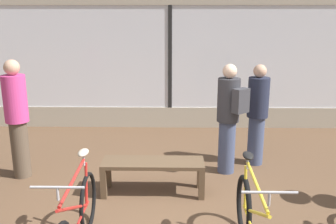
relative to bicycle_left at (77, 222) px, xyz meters
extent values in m
cube|color=#B2A893|center=(0.89, 4.57, -0.16)|extent=(12.00, 0.08, 0.45)
cube|color=white|center=(0.89, 4.57, 1.14)|extent=(12.00, 0.04, 2.15)
cube|color=black|center=(0.89, 4.54, 1.14)|extent=(0.08, 0.02, 2.15)
torus|color=black|center=(0.00, 0.51, -0.04)|extent=(0.05, 0.68, 0.68)
cylinder|color=red|center=(0.00, -0.06, 0.20)|extent=(0.03, 0.99, 0.51)
cylinder|color=red|center=(0.00, 0.47, 0.20)|extent=(0.03, 0.11, 0.49)
cylinder|color=red|center=(0.00, -0.03, 0.47)|extent=(0.03, 0.92, 0.10)
cylinder|color=red|center=(0.00, 0.27, -0.04)|extent=(0.03, 0.48, 0.03)
cylinder|color=#B2B2B7|center=(0.00, 0.43, 0.51)|extent=(0.02, 0.02, 0.14)
ellipsoid|color=#B2A893|center=(0.00, 0.43, 0.59)|extent=(0.11, 0.22, 0.06)
cylinder|color=#B2B2B7|center=(0.00, -0.49, 0.57)|extent=(0.02, 0.02, 0.12)
cylinder|color=#ADADB2|center=(0.00, -0.49, 0.63)|extent=(0.46, 0.02, 0.02)
torus|color=black|center=(1.77, 0.44, -0.04)|extent=(0.06, 0.69, 0.69)
cylinder|color=gold|center=(1.77, -0.13, 0.20)|extent=(0.03, 1.00, 0.51)
cylinder|color=gold|center=(1.77, 0.40, 0.20)|extent=(0.03, 0.11, 0.49)
cylinder|color=gold|center=(1.77, -0.10, 0.48)|extent=(0.03, 0.92, 0.10)
cylinder|color=gold|center=(1.77, 0.20, -0.04)|extent=(0.03, 0.48, 0.03)
cylinder|color=#B2B2B7|center=(1.77, 0.36, 0.51)|extent=(0.02, 0.02, 0.14)
ellipsoid|color=black|center=(1.77, 0.36, 0.59)|extent=(0.11, 0.22, 0.06)
cylinder|color=#B2B2B7|center=(1.77, -0.56, 0.57)|extent=(0.02, 0.02, 0.12)
cylinder|color=#ADADB2|center=(1.77, -0.56, 0.63)|extent=(0.46, 0.02, 0.02)
cube|color=brown|center=(0.70, 1.42, 0.06)|extent=(1.40, 0.44, 0.05)
cube|color=brown|center=(0.04, 1.24, -0.17)|extent=(0.08, 0.08, 0.42)
cube|color=brown|center=(1.36, 1.24, -0.17)|extent=(0.08, 0.08, 0.42)
cube|color=brown|center=(0.04, 1.60, -0.17)|extent=(0.08, 0.08, 0.42)
cube|color=brown|center=(1.36, 1.60, -0.17)|extent=(0.08, 0.08, 0.42)
cylinder|color=#424C6B|center=(2.33, 2.51, 0.02)|extent=(0.36, 0.36, 0.81)
cylinder|color=#23283D|center=(2.33, 2.51, 0.75)|extent=(0.47, 0.47, 0.64)
sphere|color=tan|center=(2.33, 2.51, 1.17)|extent=(0.21, 0.21, 0.21)
cylinder|color=brown|center=(-1.35, 1.94, 0.06)|extent=(0.34, 0.34, 0.88)
cylinder|color=#D13D84|center=(-1.35, 1.94, 0.84)|extent=(0.45, 0.45, 0.69)
sphere|color=tan|center=(-1.35, 1.94, 1.30)|extent=(0.23, 0.23, 0.23)
cylinder|color=#424C6B|center=(1.80, 2.16, 0.03)|extent=(0.37, 0.37, 0.84)
cylinder|color=#333338|center=(1.80, 2.16, 0.78)|extent=(0.48, 0.48, 0.66)
sphere|color=beige|center=(1.80, 2.16, 1.22)|extent=(0.22, 0.22, 0.22)
cube|color=#38383D|center=(1.95, 1.97, 0.82)|extent=(0.27, 0.26, 0.36)
camera|label=1|loc=(0.99, -3.36, 2.05)|focal=40.00mm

